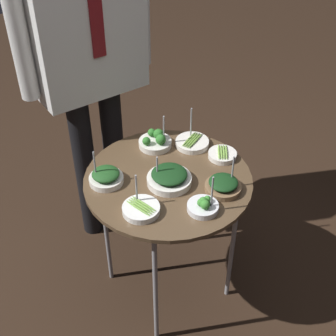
{
  "coord_description": "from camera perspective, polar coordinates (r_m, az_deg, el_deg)",
  "views": [
    {
      "loc": [
        -0.82,
        -1.17,
        1.89
      ],
      "look_at": [
        0.0,
        0.0,
        0.74
      ],
      "focal_mm": 50.0,
      "sensor_mm": 36.0,
      "label": 1
    }
  ],
  "objects": [
    {
      "name": "bowl_asparagus_front_right",
      "position": [
        1.71,
        -3.31,
        -4.99
      ],
      "size": [
        0.14,
        0.14,
        0.15
      ],
      "color": "white",
      "rests_on": "serving_cart"
    },
    {
      "name": "waiter_figure",
      "position": [
        2.06,
        -9.98,
        15.22
      ],
      "size": [
        0.63,
        0.24,
        1.71
      ],
      "color": "black",
      "rests_on": "ground_plane"
    },
    {
      "name": "serving_cart",
      "position": [
        1.9,
        -0.0,
        -2.32
      ],
      "size": [
        0.68,
        0.68,
        0.69
      ],
      "color": "brown",
      "rests_on": "ground_plane"
    },
    {
      "name": "bowl_spinach_near_rim",
      "position": [
        1.82,
        0.15,
        -1.17
      ],
      "size": [
        0.18,
        0.18,
        0.13
      ],
      "color": "silver",
      "rests_on": "serving_cart"
    },
    {
      "name": "bowl_broccoli_center",
      "position": [
        1.72,
        4.25,
        -4.65
      ],
      "size": [
        0.12,
        0.12,
        0.16
      ],
      "color": "silver",
      "rests_on": "serving_cart"
    },
    {
      "name": "bowl_spinach_far_rim",
      "position": [
        1.81,
        6.74,
        -2.08
      ],
      "size": [
        0.14,
        0.14,
        0.15
      ],
      "color": "brown",
      "rests_on": "serving_cart"
    },
    {
      "name": "bowl_asparagus_back_right",
      "position": [
        2.04,
        2.96,
        3.13
      ],
      "size": [
        0.15,
        0.15,
        0.16
      ],
      "color": "silver",
      "rests_on": "serving_cart"
    },
    {
      "name": "bowl_spinach_back_left",
      "position": [
        1.85,
        -7.57,
        -1.07
      ],
      "size": [
        0.14,
        0.14,
        0.15
      ],
      "color": "silver",
      "rests_on": "serving_cart"
    },
    {
      "name": "bowl_broccoli_mid_right",
      "position": [
        2.02,
        -1.53,
        3.31
      ],
      "size": [
        0.14,
        0.14,
        0.16
      ],
      "color": "silver",
      "rests_on": "serving_cart"
    },
    {
      "name": "bowl_asparagus_front_left",
      "position": [
        1.98,
        6.65,
        1.63
      ],
      "size": [
        0.12,
        0.12,
        0.03
      ],
      "color": "silver",
      "rests_on": "serving_cart"
    },
    {
      "name": "ground_plane",
      "position": [
        2.37,
        -0.0,
        -14.04
      ],
      "size": [
        8.0,
        8.0,
        0.0
      ],
      "primitive_type": "plane",
      "color": "black"
    }
  ]
}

